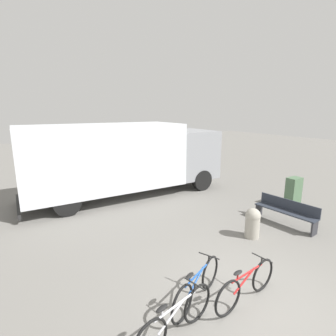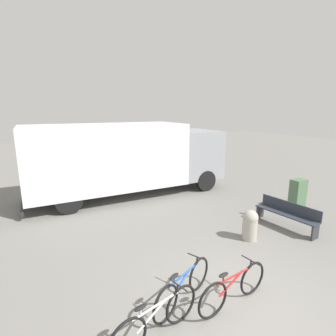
{
  "view_description": "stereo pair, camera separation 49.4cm",
  "coord_description": "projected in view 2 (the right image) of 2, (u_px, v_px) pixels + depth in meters",
  "views": [
    {
      "loc": [
        -3.56,
        -2.73,
        3.53
      ],
      "look_at": [
        1.13,
        4.59,
        1.59
      ],
      "focal_mm": 28.0,
      "sensor_mm": 36.0,
      "label": 1
    },
    {
      "loc": [
        -3.14,
        -2.99,
        3.53
      ],
      "look_at": [
        1.13,
        4.59,
        1.59
      ],
      "focal_mm": 28.0,
      "sensor_mm": 36.0,
      "label": 2
    }
  ],
  "objects": [
    {
      "name": "delivery_truck",
      "position": [
        127.0,
        156.0,
        10.89
      ],
      "size": [
        8.28,
        2.82,
        2.97
      ],
      "rotation": [
        0.0,
        0.0,
        -0.03
      ],
      "color": "silver",
      "rests_on": "ground"
    },
    {
      "name": "bicycle_middle",
      "position": [
        184.0,
        287.0,
        4.79
      ],
      "size": [
        1.62,
        0.73,
        0.76
      ],
      "rotation": [
        0.0,
        0.0,
        0.39
      ],
      "color": "black",
      "rests_on": "ground"
    },
    {
      "name": "bicycle_far",
      "position": [
        234.0,
        288.0,
        4.77
      ],
      "size": [
        1.73,
        0.44,
        0.76
      ],
      "rotation": [
        0.0,
        0.0,
        0.1
      ],
      "color": "black",
      "rests_on": "ground"
    },
    {
      "name": "ground_plane",
      "position": [
        237.0,
        306.0,
        4.81
      ],
      "size": [
        60.0,
        60.0,
        0.0
      ],
      "primitive_type": "plane",
      "color": "slate"
    },
    {
      "name": "park_bench",
      "position": [
        287.0,
        213.0,
        7.96
      ],
      "size": [
        0.55,
        1.94,
        0.79
      ],
      "rotation": [
        0.0,
        0.0,
        1.65
      ],
      "color": "#282D38",
      "rests_on": "ground"
    },
    {
      "name": "utility_box",
      "position": [
        298.0,
        194.0,
        9.56
      ],
      "size": [
        0.55,
        0.37,
        1.07
      ],
      "color": "#4C6B4C",
      "rests_on": "ground"
    },
    {
      "name": "bicycle_near",
      "position": [
        156.0,
        319.0,
        4.05
      ],
      "size": [
        1.7,
        0.52,
        0.76
      ],
      "rotation": [
        0.0,
        0.0,
        0.21
      ],
      "color": "black",
      "rests_on": "ground"
    },
    {
      "name": "bollard_near_bench",
      "position": [
        250.0,
        224.0,
        7.2
      ],
      "size": [
        0.42,
        0.42,
        0.86
      ],
      "color": "#9E998C",
      "rests_on": "ground"
    }
  ]
}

